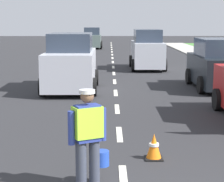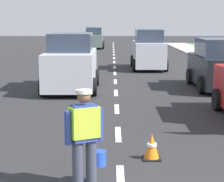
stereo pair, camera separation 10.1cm
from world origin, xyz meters
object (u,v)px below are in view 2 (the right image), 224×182
(traffic_cone_near, at_px, (153,147))
(car_oncoming_third, at_px, (95,39))
(car_outgoing_far, at_px, (150,51))
(car_parked_far, at_px, (218,66))
(road_worker, at_px, (87,134))
(car_oncoming_lead, at_px, (73,64))

(traffic_cone_near, bearing_deg, car_oncoming_third, 94.31)
(traffic_cone_near, distance_m, car_outgoing_far, 15.98)
(traffic_cone_near, height_order, car_parked_far, car_parked_far)
(car_outgoing_far, relative_size, car_oncoming_third, 1.03)
(traffic_cone_near, distance_m, car_parked_far, 9.56)
(traffic_cone_near, bearing_deg, car_outgoing_far, 85.48)
(road_worker, xyz_separation_m, car_parked_far, (4.64, 10.42, 0.01))
(car_outgoing_far, bearing_deg, traffic_cone_near, -94.52)
(car_oncoming_lead, bearing_deg, road_worker, -83.35)
(car_parked_far, bearing_deg, car_oncoming_third, 103.51)
(car_parked_far, bearing_deg, traffic_cone_near, -110.91)
(road_worker, distance_m, car_oncoming_third, 35.18)
(traffic_cone_near, height_order, car_oncoming_third, car_oncoming_third)
(car_outgoing_far, distance_m, car_oncoming_third, 18.13)
(traffic_cone_near, xyz_separation_m, car_oncoming_third, (-2.54, 33.65, 0.68))
(road_worker, xyz_separation_m, car_oncoming_lead, (-1.17, 10.07, 0.12))
(car_outgoing_far, relative_size, car_parked_far, 0.98)
(car_outgoing_far, bearing_deg, car_oncoming_lead, -116.51)
(car_oncoming_lead, bearing_deg, car_outgoing_far, 63.49)
(car_outgoing_far, height_order, car_oncoming_third, car_outgoing_far)
(car_parked_far, distance_m, car_oncoming_third, 25.44)
(road_worker, relative_size, car_parked_far, 0.41)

